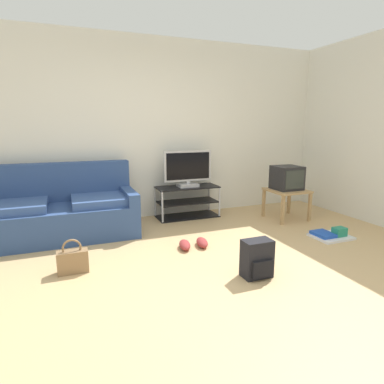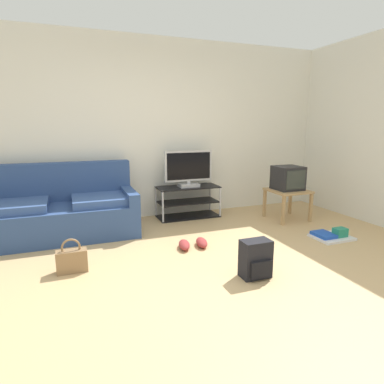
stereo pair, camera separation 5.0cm
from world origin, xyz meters
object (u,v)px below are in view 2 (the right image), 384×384
at_px(handbag, 72,260).
at_px(floor_tray, 332,235).
at_px(tv_stand, 188,202).
at_px(flat_tv, 188,169).
at_px(backpack, 256,259).
at_px(crt_tv, 288,178).
at_px(sneakers_pair, 193,244).
at_px(side_table, 288,194).
at_px(couch, 61,211).

relative_size(handbag, floor_tray, 0.73).
distance_m(tv_stand, flat_tv, 0.52).
xyz_separation_m(tv_stand, backpack, (-0.11, -2.18, -0.07)).
bearing_deg(crt_tv, handbag, -165.52).
bearing_deg(sneakers_pair, side_table, 18.66).
bearing_deg(floor_tray, backpack, -158.56).
bearing_deg(side_table, sneakers_pair, -161.34).
bearing_deg(handbag, backpack, -24.22).
xyz_separation_m(flat_tv, handbag, (-1.75, -1.42, -0.64)).
xyz_separation_m(tv_stand, floor_tray, (1.37, -1.60, -0.20)).
height_order(couch, side_table, couch).
relative_size(couch, crt_tv, 4.80).
bearing_deg(tv_stand, side_table, -25.56).
xyz_separation_m(crt_tv, backpack, (-1.49, -1.54, -0.46)).
bearing_deg(tv_stand, flat_tv, -90.00).
bearing_deg(side_table, floor_tray, -90.21).
distance_m(tv_stand, floor_tray, 2.11).
height_order(side_table, sneakers_pair, side_table).
bearing_deg(couch, tv_stand, 7.20).
bearing_deg(backpack, crt_tv, 62.58).
height_order(flat_tv, handbag, flat_tv).
xyz_separation_m(tv_stand, sneakers_pair, (-0.40, -1.25, -0.20)).
bearing_deg(couch, sneakers_pair, -35.23).
xyz_separation_m(handbag, floor_tray, (3.12, -0.15, -0.08)).
xyz_separation_m(crt_tv, handbag, (-3.12, -0.81, -0.52)).
height_order(crt_tv, sneakers_pair, crt_tv).
relative_size(tv_stand, floor_tray, 2.04).
bearing_deg(floor_tray, crt_tv, 89.80).
xyz_separation_m(side_table, backpack, (-1.49, -1.52, -0.21)).
bearing_deg(tv_stand, couch, -172.80).
height_order(backpack, floor_tray, backpack).
height_order(side_table, handbag, side_table).
distance_m(side_table, floor_tray, 1.00).
xyz_separation_m(side_table, floor_tray, (-0.00, -0.94, -0.35)).
bearing_deg(side_table, flat_tv, 155.21).
xyz_separation_m(backpack, handbag, (-1.63, 0.73, -0.06)).
xyz_separation_m(couch, flat_tv, (1.84, 0.21, 0.43)).
distance_m(flat_tv, handbag, 2.34).
distance_m(crt_tv, floor_tray, 1.13).
bearing_deg(handbag, side_table, 14.20).
bearing_deg(couch, floor_tray, -22.99).
height_order(couch, flat_tv, flat_tv).
distance_m(couch, backpack, 2.61).
height_order(tv_stand, handbag, tv_stand).
distance_m(tv_stand, side_table, 1.53).
relative_size(side_table, sneakers_pair, 1.35).
relative_size(tv_stand, sneakers_pair, 2.37).
xyz_separation_m(flat_tv, floor_tray, (1.37, -1.57, -0.72)).
height_order(tv_stand, flat_tv, flat_tv).
distance_m(sneakers_pair, floor_tray, 1.80).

